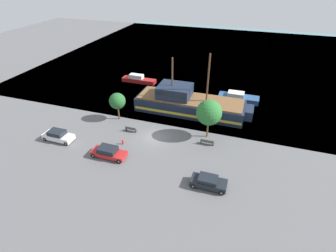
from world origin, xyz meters
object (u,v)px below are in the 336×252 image
at_px(parked_car_curb_front, 109,152).
at_px(parked_car_curb_mid, 208,182).
at_px(pirate_ship, 188,103).
at_px(fire_hydrant, 123,142).
at_px(moored_boat_outer, 138,79).
at_px(parked_car_curb_rear, 58,136).
at_px(moored_boat_dockside, 238,98).
at_px(bench_promenade_east, 207,142).
at_px(bench_promenade_west, 131,129).

relative_size(parked_car_curb_front, parked_car_curb_mid, 1.15).
bearing_deg(pirate_ship, parked_car_curb_mid, -67.75).
bearing_deg(parked_car_curb_front, fire_hydrant, 81.03).
xyz_separation_m(parked_car_curb_mid, fire_hydrant, (-13.47, 4.49, -0.29)).
distance_m(moored_boat_outer, parked_car_curb_rear, 24.40).
height_order(pirate_ship, moored_boat_dockside, pirate_ship).
xyz_separation_m(fire_hydrant, bench_promenade_east, (11.67, 3.82, 0.04)).
xyz_separation_m(pirate_ship, bench_promenade_east, (5.21, -8.83, -1.22)).
xyz_separation_m(pirate_ship, parked_car_curb_mid, (7.01, -17.14, -0.96)).
height_order(moored_boat_outer, fire_hydrant, moored_boat_outer).
xyz_separation_m(moored_boat_dockside, moored_boat_outer, (-21.84, 2.43, -0.02)).
height_order(pirate_ship, moored_boat_outer, pirate_ship).
bearing_deg(parked_car_curb_rear, bench_promenade_east, 15.55).
bearing_deg(moored_boat_outer, bench_promenade_west, -69.41).
height_order(parked_car_curb_mid, fire_hydrant, parked_car_curb_mid).
height_order(moored_boat_dockside, bench_promenade_west, moored_boat_dockside).
height_order(moored_boat_dockside, fire_hydrant, moored_boat_dockside).
bearing_deg(parked_car_curb_rear, bench_promenade_west, 31.00).
bearing_deg(parked_car_curb_front, moored_boat_outer, 105.18).
bearing_deg(parked_car_curb_mid, moored_boat_dockside, 87.70).
height_order(parked_car_curb_front, parked_car_curb_rear, parked_car_curb_rear).
distance_m(pirate_ship, parked_car_curb_rear, 21.80).
relative_size(fire_hydrant, bench_promenade_west, 0.42).
bearing_deg(moored_boat_dockside, pirate_ship, -138.25).
height_order(moored_boat_dockside, moored_boat_outer, moored_boat_outer).
height_order(parked_car_curb_rear, bench_promenade_east, parked_car_curb_rear).
relative_size(moored_boat_outer, parked_car_curb_rear, 1.66).
height_order(parked_car_curb_rear, bench_promenade_west, parked_car_curb_rear).
relative_size(parked_car_curb_front, fire_hydrant, 6.34).
distance_m(moored_boat_outer, fire_hydrant, 23.41).
bearing_deg(moored_boat_outer, fire_hydrant, -71.59).
bearing_deg(parked_car_curb_mid, bench_promenade_west, 150.12).
relative_size(parked_car_curb_front, parked_car_curb_rear, 1.06).
relative_size(parked_car_curb_rear, bench_promenade_east, 2.35).
bearing_deg(parked_car_curb_mid, parked_car_curb_rear, 174.05).
height_order(moored_boat_outer, bench_promenade_east, moored_boat_outer).
bearing_deg(moored_boat_dockside, bench_promenade_west, -132.18).
distance_m(fire_hydrant, bench_promenade_east, 12.28).
height_order(moored_boat_outer, parked_car_curb_mid, moored_boat_outer).
bearing_deg(parked_car_curb_rear, moored_boat_dockside, 42.32).
distance_m(parked_car_curb_front, bench_promenade_west, 6.65).
bearing_deg(parked_car_curb_front, parked_car_curb_mid, -5.31).
distance_m(fire_hydrant, bench_promenade_west, 3.47).
bearing_deg(fire_hydrant, moored_boat_dockside, 53.86).
distance_m(parked_car_curb_rear, fire_hydrant, 9.80).
xyz_separation_m(moored_boat_outer, bench_promenade_west, (7.05, -18.76, -0.19)).
bearing_deg(parked_car_curb_mid, bench_promenade_east, 102.22).
relative_size(pirate_ship, bench_promenade_east, 10.33).
distance_m(parked_car_curb_mid, bench_promenade_east, 8.51).
bearing_deg(parked_car_curb_rear, fire_hydrant, 12.31).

